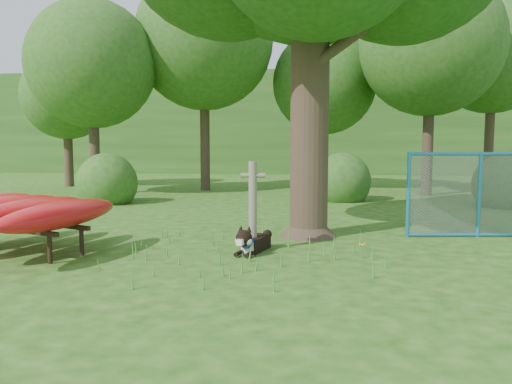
# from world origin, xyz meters

# --- Properties ---
(ground) EXTENTS (80.00, 80.00, 0.00)m
(ground) POSITION_xyz_m (0.00, 0.00, 0.00)
(ground) COLOR #214D0F
(ground) RESTS_ON ground
(wooden_post) EXTENTS (0.41, 0.15, 1.49)m
(wooden_post) POSITION_xyz_m (0.13, 1.35, 0.79)
(wooden_post) COLOR #706754
(wooden_post) RESTS_ON ground
(kayak_rack) EXTENTS (3.17, 3.42, 0.90)m
(kayak_rack) POSITION_xyz_m (-3.69, 0.84, 0.69)
(kayak_rack) COLOR black
(kayak_rack) RESTS_ON ground
(husky_dog) EXTENTS (0.53, 1.09, 0.50)m
(husky_dog) POSITION_xyz_m (0.13, 1.21, 0.18)
(husky_dog) COLOR black
(husky_dog) RESTS_ON ground
(fence_section) EXTENTS (2.76, 0.41, 2.70)m
(fence_section) POSITION_xyz_m (4.24, 3.08, 0.81)
(fence_section) COLOR teal
(fence_section) RESTS_ON ground
(wildflower_clump) EXTENTS (0.11, 0.11, 0.24)m
(wildflower_clump) POSITION_xyz_m (1.87, 1.04, 0.19)
(wildflower_clump) COLOR #47922F
(wildflower_clump) RESTS_ON ground
(bg_tree_a) EXTENTS (4.40, 4.40, 6.70)m
(bg_tree_a) POSITION_xyz_m (-6.50, 10.00, 4.48)
(bg_tree_a) COLOR #37281E
(bg_tree_a) RESTS_ON ground
(bg_tree_b) EXTENTS (5.20, 5.20, 8.22)m
(bg_tree_b) POSITION_xyz_m (-3.00, 12.00, 5.61)
(bg_tree_b) COLOR #37281E
(bg_tree_b) RESTS_ON ground
(bg_tree_c) EXTENTS (4.00, 4.00, 6.12)m
(bg_tree_c) POSITION_xyz_m (1.50, 13.00, 4.11)
(bg_tree_c) COLOR #37281E
(bg_tree_c) RESTS_ON ground
(bg_tree_d) EXTENTS (4.80, 4.80, 7.50)m
(bg_tree_d) POSITION_xyz_m (5.00, 11.00, 5.08)
(bg_tree_d) COLOR #37281E
(bg_tree_d) RESTS_ON ground
(bg_tree_e) EXTENTS (4.60, 4.60, 7.55)m
(bg_tree_e) POSITION_xyz_m (8.00, 14.00, 5.23)
(bg_tree_e) COLOR #37281E
(bg_tree_e) RESTS_ON ground
(bg_tree_f) EXTENTS (3.60, 3.60, 5.55)m
(bg_tree_f) POSITION_xyz_m (-9.00, 13.00, 3.73)
(bg_tree_f) COLOR #37281E
(bg_tree_f) RESTS_ON ground
(shrub_left) EXTENTS (1.80, 1.80, 1.80)m
(shrub_left) POSITION_xyz_m (-5.00, 7.50, 0.00)
(shrub_left) COLOR #28561B
(shrub_left) RESTS_ON ground
(shrub_right) EXTENTS (1.80, 1.80, 1.80)m
(shrub_right) POSITION_xyz_m (6.50, 8.00, 0.00)
(shrub_right) COLOR #28561B
(shrub_right) RESTS_ON ground
(shrub_mid) EXTENTS (1.80, 1.80, 1.80)m
(shrub_mid) POSITION_xyz_m (2.00, 9.00, 0.00)
(shrub_mid) COLOR #28561B
(shrub_mid) RESTS_ON ground
(wooded_hillside) EXTENTS (80.00, 12.00, 6.00)m
(wooded_hillside) POSITION_xyz_m (0.00, 28.00, 3.00)
(wooded_hillside) COLOR #28561B
(wooded_hillside) RESTS_ON ground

